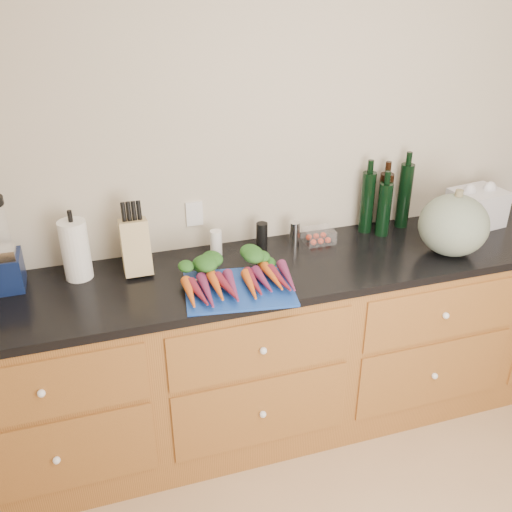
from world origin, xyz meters
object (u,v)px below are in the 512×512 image
object	(u,v)px
paper_towel	(76,250)
tomato_box	(319,236)
carrots	(236,277)
squash	(454,225)
cutting_board	(239,289)
knife_block	(136,247)

from	to	relation	value
paper_towel	tomato_box	xyz separation A→B (m)	(1.16, 0.01, -0.10)
carrots	squash	size ratio (longest dim) A/B	1.45
carrots	paper_towel	bearing A→B (deg)	157.08
squash	carrots	bearing A→B (deg)	179.30
squash	tomato_box	bearing A→B (deg)	151.91
tomato_box	squash	bearing A→B (deg)	-28.09
cutting_board	paper_towel	bearing A→B (deg)	153.76
squash	knife_block	xyz separation A→B (m)	(-1.46, 0.27, -0.02)
knife_block	cutting_board	bearing A→B (deg)	-37.34
tomato_box	knife_block	bearing A→B (deg)	-178.09
cutting_board	carrots	world-z (taller)	carrots
cutting_board	paper_towel	xyz separation A→B (m)	(-0.65, 0.32, 0.13)
knife_block	tomato_box	bearing A→B (deg)	1.91
cutting_board	squash	size ratio (longest dim) A/B	1.41
cutting_board	tomato_box	size ratio (longest dim) A/B	3.15
carrots	squash	bearing A→B (deg)	-0.70
squash	tomato_box	xyz separation A→B (m)	(-0.56, 0.30, -0.11)
squash	paper_towel	world-z (taller)	squash
carrots	tomato_box	size ratio (longest dim) A/B	3.23
squash	tomato_box	world-z (taller)	squash
squash	paper_towel	bearing A→B (deg)	170.48
cutting_board	tomato_box	bearing A→B (deg)	33.04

